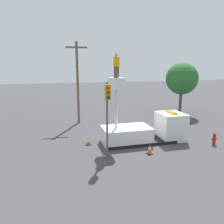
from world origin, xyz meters
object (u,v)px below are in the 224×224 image
Objects in this scene: traffic_cone_curbside at (150,149)px; utility_pole at (78,80)px; fire_hydrant at (214,139)px; traffic_light_pole at (108,105)px; traffic_cone_rear at (88,141)px; bucket_truck at (146,130)px; tree_left_bg at (182,79)px; worker at (116,66)px.

traffic_cone_curbside is 0.09× the size of utility_pole.
traffic_light_pole is at bearing -178.62° from fire_hydrant.
traffic_cone_rear is at bearing 165.15° from fire_hydrant.
tree_left_bg is at bearing 44.76° from bucket_truck.
bucket_truck is 9.46m from utility_pole.
traffic_light_pole is at bearing -71.79° from traffic_cone_rear.
utility_pole is (-3.95, 9.85, 4.27)m from traffic_cone_curbside.
worker reaches higher than tree_left_bg.
worker reaches higher than traffic_cone_rear.
traffic_light_pole reaches higher than traffic_cone_curbside.
traffic_cone_rear is (-9.70, 2.57, -0.20)m from fire_hydrant.
traffic_cone_rear is at bearing 108.21° from traffic_light_pole.
fire_hydrant reaches higher than traffic_cone_curbside.
worker is at bearing 125.87° from traffic_cone_curbside.
traffic_cone_rear is 15.72m from tree_left_bg.
worker is 0.20× the size of utility_pole.
worker is at bearing -142.79° from tree_left_bg.
utility_pole is (-4.69, 7.36, 3.65)m from bucket_truck.
traffic_light_pole is 0.80× the size of tree_left_bg.
tree_left_bg is (8.28, 8.21, 3.56)m from bucket_truck.
worker reaches higher than bucket_truck.
bucket_truck is at bearing -57.51° from utility_pole.
traffic_light_pole is 5.33× the size of fire_hydrant.
tree_left_bg is (9.02, 10.70, 4.18)m from traffic_cone_curbside.
bucket_truck reaches higher than fire_hydrant.
bucket_truck is 12.19m from tree_left_bg.
traffic_light_pole is 16.06m from tree_left_bg.
traffic_cone_curbside is (1.80, -2.49, -5.84)m from worker.
bucket_truck is at bearing 156.83° from fire_hydrant.
tree_left_bg is at bearing 3.75° from utility_pole.
traffic_light_pole is at bearing -148.26° from bucket_truck.
utility_pole reaches higher than worker.
traffic_light_pole is at bearing -118.24° from worker.
fire_hydrant is (4.99, -2.14, -0.49)m from bucket_truck.
bucket_truck is 3.97× the size of worker.
utility_pole is (-2.15, 7.36, -1.57)m from worker.
tree_left_bg is at bearing 37.21° from worker.
fire_hydrant is at bearing 1.38° from traffic_light_pole.
traffic_cone_rear is at bearing 168.65° from worker.
traffic_cone_curbside is (3.98, -2.93, 0.07)m from traffic_cone_rear.
bucket_truck is at bearing 73.57° from traffic_cone_curbside.
utility_pole is at bearing 95.26° from traffic_light_pole.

